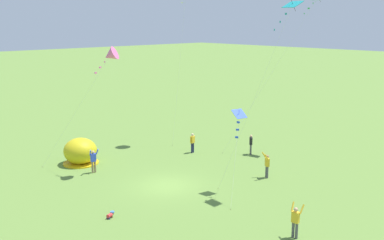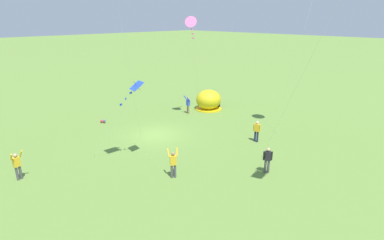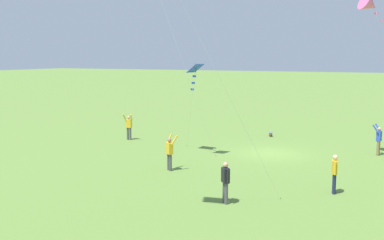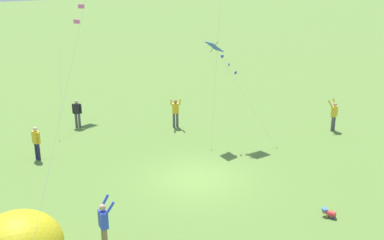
{
  "view_description": "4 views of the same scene",
  "coord_description": "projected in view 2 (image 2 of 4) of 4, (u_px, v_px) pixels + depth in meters",
  "views": [
    {
      "loc": [
        22.6,
        -18.94,
        11.19
      ],
      "look_at": [
        -0.52,
        2.79,
        4.18
      ],
      "focal_mm": 42.0,
      "sensor_mm": 36.0,
      "label": 1
    },
    {
      "loc": [
        14.33,
        18.65,
        9.35
      ],
      "look_at": [
        0.71,
        4.98,
        2.69
      ],
      "focal_mm": 28.0,
      "sensor_mm": 36.0,
      "label": 2
    },
    {
      "loc": [
        -7.26,
        26.46,
        5.92
      ],
      "look_at": [
        2.97,
        5.09,
        2.55
      ],
      "focal_mm": 42.0,
      "sensor_mm": 36.0,
      "label": 3
    },
    {
      "loc": [
        -11.96,
        -14.1,
        8.79
      ],
      "look_at": [
        0.22,
        0.61,
        2.6
      ],
      "focal_mm": 42.0,
      "sensor_mm": 36.0,
      "label": 4
    }
  ],
  "objects": [
    {
      "name": "kite_blue",
      "position": [
        134.0,
        89.0,
        18.98
      ],
      "size": [
        2.41,
        3.38,
        5.54
      ],
      "color": "silver",
      "rests_on": "ground"
    },
    {
      "name": "popup_tent",
      "position": [
        209.0,
        100.0,
        31.77
      ],
      "size": [
        2.81,
        2.81,
        2.1
      ],
      "color": "gold",
      "rests_on": "ground"
    },
    {
      "name": "kite_pink",
      "position": [
        191.0,
        24.0,
        26.32
      ],
      "size": [
        5.54,
        4.37,
        9.43
      ],
      "color": "silver",
      "rests_on": "ground"
    },
    {
      "name": "person_strolling",
      "position": [
        188.0,
        104.0,
        30.26
      ],
      "size": [
        0.54,
        0.68,
        1.89
      ],
      "color": "#8C7251",
      "rests_on": "ground"
    },
    {
      "name": "person_with_toddler",
      "position": [
        17.0,
        165.0,
        17.87
      ],
      "size": [
        0.68,
        0.52,
        1.89
      ],
      "color": "#4C4C51",
      "rests_on": "ground"
    },
    {
      "name": "person_far_back",
      "position": [
        173.0,
        163.0,
        18.09
      ],
      "size": [
        0.72,
        0.66,
        1.89
      ],
      "color": "#4C4C51",
      "rests_on": "ground"
    },
    {
      "name": "ground_plane",
      "position": [
        156.0,
        135.0,
        25.1
      ],
      "size": [
        300.0,
        300.0,
        0.0
      ],
      "primitive_type": "plane",
      "color": "olive"
    },
    {
      "name": "person_watching_sky",
      "position": [
        257.0,
        130.0,
        23.38
      ],
      "size": [
        0.3,
        0.58,
        1.72
      ],
      "color": "#1E2347",
      "rests_on": "ground"
    },
    {
      "name": "person_near_tent",
      "position": [
        268.0,
        159.0,
        18.66
      ],
      "size": [
        0.43,
        0.46,
        1.72
      ],
      "color": "#4C4C51",
      "rests_on": "ground"
    },
    {
      "name": "toddler_crawling",
      "position": [
        103.0,
        121.0,
        27.8
      ],
      "size": [
        0.36,
        0.55,
        0.32
      ],
      "color": "red",
      "rests_on": "ground"
    }
  ]
}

